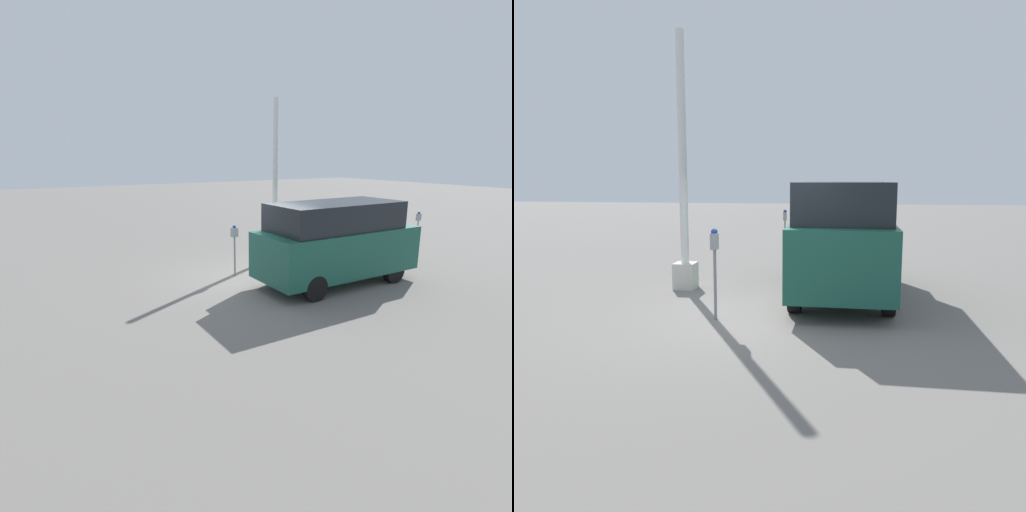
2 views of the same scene
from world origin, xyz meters
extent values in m
plane|color=slate|center=(0.00, 0.00, 0.00)|extent=(80.00, 80.00, 0.00)
cylinder|color=gray|center=(-0.47, 0.66, 0.59)|extent=(0.05, 0.05, 1.17)
cube|color=gray|center=(-0.47, 0.66, 1.30)|extent=(0.21, 0.13, 0.26)
sphere|color=navy|center=(-0.47, 0.66, 1.45)|extent=(0.11, 0.11, 0.11)
cylinder|color=gray|center=(7.44, 0.50, 0.51)|extent=(0.05, 0.05, 1.01)
cube|color=gray|center=(7.44, 0.50, 1.14)|extent=(0.21, 0.13, 0.26)
sphere|color=navy|center=(7.44, 0.50, 1.29)|extent=(0.11, 0.11, 0.11)
cube|color=beige|center=(1.75, 1.91, 0.28)|extent=(0.44, 0.44, 0.55)
cylinder|color=silver|center=(1.75, 1.91, 2.89)|extent=(0.17, 0.17, 4.67)
cube|color=#195142|center=(1.60, -1.37, 0.92)|extent=(4.51, 1.81, 1.20)
cube|color=black|center=(1.48, -1.37, 1.88)|extent=(3.61, 1.67, 0.72)
cube|color=orange|center=(3.80, -0.78, 0.47)|extent=(0.08, 0.12, 0.20)
cylinder|color=black|center=(2.99, -0.57, 0.32)|extent=(0.65, 0.22, 0.64)
cylinder|color=black|center=(3.00, -2.16, 0.32)|extent=(0.65, 0.22, 0.64)
cylinder|color=black|center=(0.20, -0.58, 0.32)|extent=(0.65, 0.22, 0.64)
cylinder|color=black|center=(0.20, -2.17, 0.32)|extent=(0.65, 0.22, 0.64)
camera|label=1|loc=(-5.75, -9.25, 3.43)|focal=28.00mm
camera|label=2|loc=(-8.22, -1.45, 2.28)|focal=35.00mm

